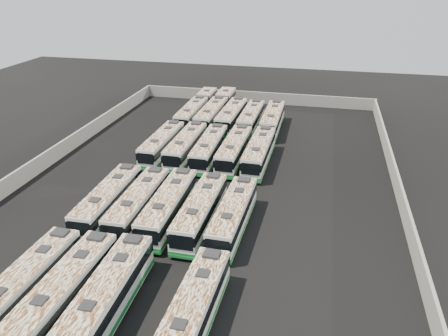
# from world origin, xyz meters

# --- Properties ---
(ground) EXTENTS (140.00, 140.00, 0.00)m
(ground) POSITION_xyz_m (0.00, 0.00, 0.00)
(ground) COLOR black
(ground) RESTS_ON ground
(perimeter_wall) EXTENTS (45.20, 73.20, 2.20)m
(perimeter_wall) POSITION_xyz_m (0.00, 0.00, 1.10)
(perimeter_wall) COLOR gray
(perimeter_wall) RESTS_ON ground
(bus_front_far_left) EXTENTS (2.81, 12.30, 3.45)m
(bus_front_far_left) POSITION_xyz_m (-8.61, -23.30, 1.77)
(bus_front_far_left) COLOR silver
(bus_front_far_left) RESTS_ON ground
(bus_front_left) EXTENTS (2.87, 12.65, 3.55)m
(bus_front_left) POSITION_xyz_m (-5.11, -23.42, 1.82)
(bus_front_left) COLOR silver
(bus_front_left) RESTS_ON ground
(bus_front_center) EXTENTS (2.97, 12.75, 3.58)m
(bus_front_center) POSITION_xyz_m (-1.70, -23.14, 1.83)
(bus_front_center) COLOR silver
(bus_front_center) RESTS_ON ground
(bus_front_far_right) EXTENTS (2.88, 12.33, 3.46)m
(bus_front_far_right) POSITION_xyz_m (5.06, -23.34, 1.77)
(bus_front_far_right) COLOR silver
(bus_front_far_right) RESTS_ON ground
(bus_midfront_far_left) EXTENTS (2.90, 12.56, 3.53)m
(bus_midfront_far_left) POSITION_xyz_m (-8.47, -9.42, 1.80)
(bus_midfront_far_left) COLOR silver
(bus_midfront_far_left) RESTS_ON ground
(bus_midfront_left) EXTENTS (2.75, 12.40, 3.49)m
(bus_midfront_left) POSITION_xyz_m (-5.07, -9.33, 1.78)
(bus_midfront_left) COLOR silver
(bus_midfront_left) RESTS_ON ground
(bus_midfront_center) EXTENTS (2.86, 12.69, 3.57)m
(bus_midfront_center) POSITION_xyz_m (-1.80, -9.22, 1.82)
(bus_midfront_center) COLOR silver
(bus_midfront_center) RESTS_ON ground
(bus_midfront_right) EXTENTS (2.74, 12.47, 3.51)m
(bus_midfront_right) POSITION_xyz_m (1.70, -9.40, 1.79)
(bus_midfront_right) COLOR silver
(bus_midfront_right) RESTS_ON ground
(bus_midfront_far_right) EXTENTS (2.87, 12.24, 3.43)m
(bus_midfront_far_right) POSITION_xyz_m (5.10, -9.38, 1.76)
(bus_midfront_far_right) COLOR silver
(bus_midfront_far_right) RESTS_ON ground
(bus_midback_far_left) EXTENTS (2.65, 12.18, 3.43)m
(bus_midback_far_left) POSITION_xyz_m (-8.61, 7.30, 1.75)
(bus_midback_far_left) COLOR silver
(bus_midback_far_left) RESTS_ON ground
(bus_midback_left) EXTENTS (2.66, 12.42, 3.50)m
(bus_midback_left) POSITION_xyz_m (-5.12, 7.28, 1.79)
(bus_midback_left) COLOR silver
(bus_midback_left) RESTS_ON ground
(bus_midback_center) EXTENTS (2.82, 12.31, 3.46)m
(bus_midback_center) POSITION_xyz_m (-1.74, 7.15, 1.77)
(bus_midback_center) COLOR silver
(bus_midback_center) RESTS_ON ground
(bus_midback_right) EXTENTS (2.78, 12.46, 3.50)m
(bus_midback_right) POSITION_xyz_m (1.72, 7.35, 1.79)
(bus_midback_right) COLOR silver
(bus_midback_right) RESTS_ON ground
(bus_midback_far_right) EXTENTS (2.87, 12.69, 3.57)m
(bus_midback_far_right) POSITION_xyz_m (5.14, 7.27, 1.82)
(bus_midback_far_right) COLOR silver
(bus_midback_far_right) RESTS_ON ground
(bus_back_far_left) EXTENTS (2.69, 18.97, 3.44)m
(bus_back_far_left) POSITION_xyz_m (-8.54, 24.53, 1.76)
(bus_back_far_left) COLOR silver
(bus_back_far_left) RESTS_ON ground
(bus_back_left) EXTENTS (2.81, 19.73, 3.58)m
(bus_back_left) POSITION_xyz_m (-5.05, 24.64, 1.83)
(bus_back_left) COLOR silver
(bus_back_left) RESTS_ON ground
(bus_back_center) EXTENTS (2.93, 12.79, 3.59)m
(bus_back_center) POSITION_xyz_m (-1.67, 21.36, 1.84)
(bus_back_center) COLOR silver
(bus_back_center) RESTS_ON ground
(bus_back_right) EXTENTS (2.68, 12.25, 3.45)m
(bus_back_right) POSITION_xyz_m (1.62, 21.31, 1.76)
(bus_back_right) COLOR silver
(bus_back_right) RESTS_ON ground
(bus_back_far_right) EXTENTS (2.69, 12.53, 3.53)m
(bus_back_far_right) POSITION_xyz_m (5.17, 21.29, 1.81)
(bus_back_far_right) COLOR silver
(bus_back_far_right) RESTS_ON ground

